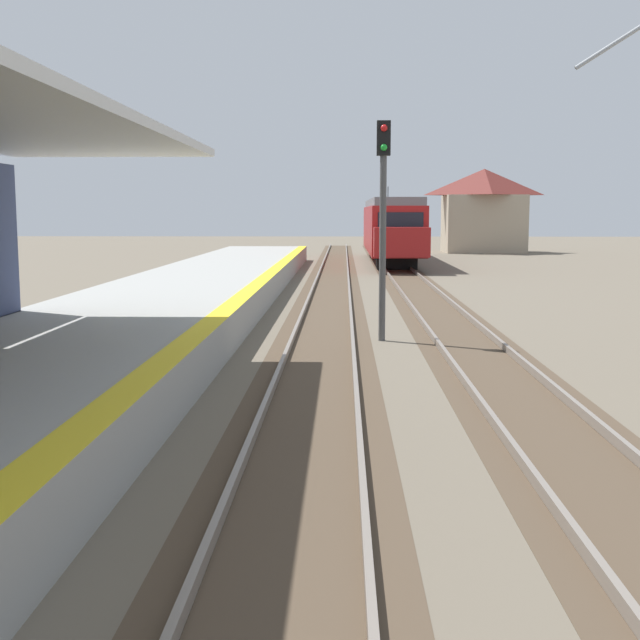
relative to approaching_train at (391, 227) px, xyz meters
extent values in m
cube|color=#999993|center=(-7.80, -37.43, -1.73)|extent=(5.00, 80.00, 0.90)
cube|color=yellow|center=(-5.55, -37.43, -1.27)|extent=(0.50, 80.00, 0.01)
cube|color=#4C3D2D|center=(-3.40, -33.43, -2.17)|extent=(2.34, 120.00, 0.01)
cube|color=slate|center=(-4.12, -33.43, -2.09)|extent=(0.08, 120.00, 0.15)
cube|color=slate|center=(-2.68, -33.43, -2.09)|extent=(0.08, 120.00, 0.15)
cube|color=#4C3D2D|center=(0.00, -33.43, -2.17)|extent=(2.34, 120.00, 0.01)
cube|color=slate|center=(-0.72, -33.43, -2.09)|extent=(0.08, 120.00, 0.15)
cube|color=slate|center=(0.72, -33.43, -2.09)|extent=(0.08, 120.00, 0.15)
cube|color=maroon|center=(0.00, 0.38, -0.11)|extent=(2.90, 18.00, 2.70)
cube|color=slate|center=(0.00, 0.38, 1.46)|extent=(2.67, 18.00, 0.44)
cube|color=black|center=(0.00, -8.64, 0.30)|extent=(2.32, 0.06, 1.21)
cube|color=maroon|center=(0.00, -9.42, -0.58)|extent=(2.78, 1.60, 1.49)
cube|color=black|center=(1.46, 0.38, 0.30)|extent=(0.04, 15.84, 0.86)
cylinder|color=#333333|center=(0.00, 3.98, 2.13)|extent=(0.06, 0.06, 0.90)
cube|color=black|center=(0.00, -5.47, -1.82)|extent=(2.17, 2.20, 0.72)
cube|color=black|center=(0.00, 6.23, -1.82)|extent=(2.17, 2.20, 0.72)
cylinder|color=#4C4C4C|center=(-1.98, -31.65, 0.02)|extent=(0.16, 0.16, 4.40)
cube|color=black|center=(-1.98, -31.65, 2.62)|extent=(0.32, 0.24, 0.80)
sphere|color=red|center=(-1.98, -31.79, 2.84)|extent=(0.16, 0.16, 0.16)
sphere|color=green|center=(-1.98, -31.79, 2.40)|extent=(0.16, 0.16, 0.16)
cube|color=tan|center=(7.90, 13.81, 0.02)|extent=(6.00, 4.80, 4.40)
pyramid|color=maroon|center=(7.90, 13.81, 3.22)|extent=(6.60, 5.28, 2.00)
camera|label=1|loc=(-2.91, -51.64, 0.90)|focal=46.96mm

